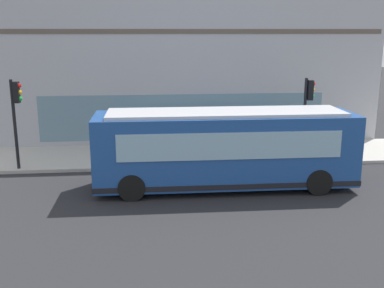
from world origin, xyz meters
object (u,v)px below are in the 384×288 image
traffic_light_near_corner (308,103)px  traffic_light_down_block (16,107)px  pedestrian_by_light_pole (211,133)px  pedestrian_walking_along_curb (114,134)px  fire_hydrant (290,147)px  city_bus_nearside (225,149)px  newspaper_vending_box (313,146)px  pedestrian_near_hydrant (270,132)px

traffic_light_near_corner → traffic_light_down_block: size_ratio=0.98×
traffic_light_down_block → pedestrian_by_light_pole: (2.25, -8.74, -1.82)m
traffic_light_near_corner → pedestrian_walking_along_curb: traffic_light_near_corner is taller
traffic_light_near_corner → fire_hydrant: bearing=20.1°
city_bus_nearside → newspaper_vending_box: bearing=-52.4°
traffic_light_down_block → pedestrian_walking_along_curb: bearing=-59.2°
city_bus_nearside → pedestrian_near_hydrant: (4.83, -3.11, -0.44)m
traffic_light_near_corner → pedestrian_walking_along_curb: size_ratio=2.32×
traffic_light_near_corner → newspaper_vending_box: (0.84, -0.71, -2.22)m
traffic_light_down_block → fire_hydrant: 12.77m
city_bus_nearside → traffic_light_near_corner: bearing=-54.8°
newspaper_vending_box → traffic_light_near_corner: bearing=139.6°
traffic_light_near_corner → pedestrian_near_hydrant: bearing=34.4°
traffic_light_down_block → pedestrian_walking_along_curb: traffic_light_down_block is taller
city_bus_nearside → traffic_light_near_corner: (3.05, -4.33, 1.27)m
fire_hydrant → pedestrian_walking_along_curb: (1.20, 8.58, 0.58)m
pedestrian_walking_along_curb → pedestrian_by_light_pole: bearing=-91.0°
fire_hydrant → pedestrian_near_hydrant: bearing=48.2°
city_bus_nearside → pedestrian_by_light_pole: bearing=-2.2°
fire_hydrant → pedestrian_by_light_pole: (1.12, 3.75, 0.54)m
city_bus_nearside → pedestrian_by_light_pole: (5.20, -0.20, -0.50)m
fire_hydrant → pedestrian_walking_along_curb: 8.69m
fire_hydrant → newspaper_vending_box: size_ratio=0.82×
city_bus_nearside → fire_hydrant: size_ratio=13.59×
pedestrian_near_hydrant → newspaper_vending_box: pedestrian_near_hydrant is taller
fire_hydrant → city_bus_nearside: bearing=135.9°
traffic_light_down_block → pedestrian_by_light_pole: size_ratio=2.47×
fire_hydrant → pedestrian_by_light_pole: 3.95m
newspaper_vending_box → fire_hydrant: bearing=80.0°
fire_hydrant → newspaper_vending_box: 1.11m
traffic_light_down_block → traffic_light_near_corner: bearing=-89.5°
pedestrian_by_light_pole → city_bus_nearside: bearing=177.8°
pedestrian_by_light_pole → pedestrian_walking_along_curb: pedestrian_walking_along_curb is taller
traffic_light_near_corner → fire_hydrant: 2.56m
pedestrian_by_light_pole → newspaper_vending_box: (-1.31, -4.84, -0.45)m
pedestrian_by_light_pole → fire_hydrant: bearing=-106.6°
fire_hydrant → pedestrian_by_light_pole: pedestrian_by_light_pole is taller
pedestrian_by_light_pole → pedestrian_near_hydrant: 2.93m
pedestrian_near_hydrant → pedestrian_walking_along_curb: 7.75m
traffic_light_near_corner → fire_hydrant: size_ratio=5.18×
city_bus_nearside → pedestrian_walking_along_curb: bearing=41.3°
fire_hydrant → newspaper_vending_box: (-0.19, -1.09, 0.09)m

